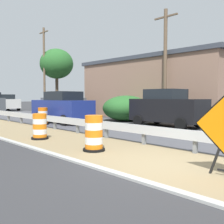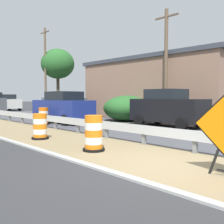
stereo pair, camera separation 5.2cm
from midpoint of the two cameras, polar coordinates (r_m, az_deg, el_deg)
name	(u,v)px [view 1 (the left image)]	position (r m, az deg, el deg)	size (l,w,h in m)	color
ground_plane	(156,165)	(6.98, 9.15, -11.16)	(160.00, 160.00, 0.00)	#333335
median_dirt_strip	(167,162)	(7.36, 11.54, -10.39)	(3.39, 120.00, 0.01)	#8E7A56
curb_near_edge	(120,175)	(6.04, 1.38, -13.40)	(0.20, 120.00, 0.11)	#ADADA8
traffic_barrel_nearest	(94,135)	(8.56, -4.08, -4.88)	(0.71, 0.71, 1.14)	orange
traffic_barrel_close	(40,128)	(11.26, -15.33, -3.23)	(0.69, 0.69, 1.05)	orange
traffic_barrel_mid	(43,117)	(17.00, -14.65, -1.02)	(0.73, 0.73, 1.05)	orange
car_trailing_near_lane	(5,102)	(34.98, -21.90, 1.90)	(2.14, 4.74, 1.97)	silver
car_mid_far_lane	(167,108)	(15.59, 11.69, 0.85)	(2.18, 4.32, 2.16)	black
car_distant_b	(62,107)	(17.81, -10.73, 1.01)	(2.17, 4.72, 2.05)	navy
car_distant_c	(62,104)	(23.53, -10.64, 1.72)	(2.12, 4.50, 2.17)	#4C5156
roadside_shop_near	(161,88)	(22.89, 10.35, 5.08)	(6.58, 13.37, 4.86)	#93705B
utility_pole_near	(165,64)	(18.37, 11.23, 10.06)	(0.24, 1.80, 7.49)	brown
utility_pole_mid	(44,69)	(31.59, -14.35, 9.00)	(0.24, 1.80, 9.47)	brown
bush_roadside	(126,108)	(18.85, 2.92, 0.81)	(3.30, 3.30, 1.80)	#286028
tree_roadside	(57,64)	(32.63, -11.81, 10.01)	(3.90, 3.90, 7.34)	#4C3D2D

